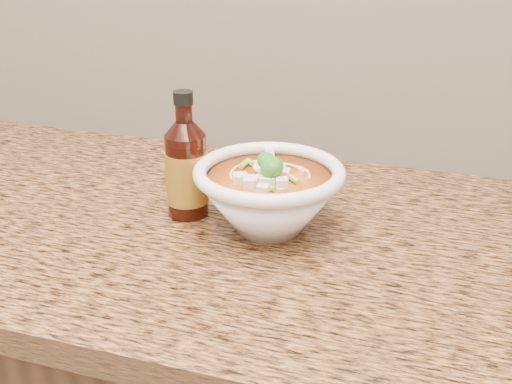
% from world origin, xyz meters
% --- Properties ---
extents(counter_slab, '(4.00, 0.68, 0.04)m').
position_xyz_m(counter_slab, '(0.00, 1.68, 0.88)').
color(counter_slab, '#966237').
rests_on(counter_slab, cabinet).
extents(soup_bowl, '(0.22, 0.25, 0.12)m').
position_xyz_m(soup_bowl, '(0.07, 1.67, 0.95)').
color(soup_bowl, white).
rests_on(soup_bowl, counter_slab).
extents(hot_sauce_bottle, '(0.07, 0.07, 0.20)m').
position_xyz_m(hot_sauce_bottle, '(-0.06, 1.68, 0.97)').
color(hot_sauce_bottle, '#370E07').
rests_on(hot_sauce_bottle, counter_slab).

